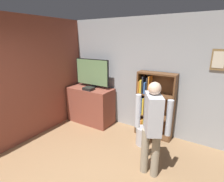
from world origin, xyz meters
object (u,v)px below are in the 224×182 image
television (92,73)px  person (152,123)px  waste_bin (143,136)px  bookshelf (151,106)px  game_console (89,89)px

television → person: television is taller
waste_bin → person: bearing=-60.7°
bookshelf → waste_bin: 0.72m
game_console → bookshelf: size_ratio=0.17×
television → game_console: (0.08, -0.26, -0.35)m
waste_bin → television: bearing=166.5°
game_console → waste_bin: 1.76m
television → game_console: television is taller
television → bookshelf: bearing=3.6°
television → waste_bin: (1.64, -0.39, -1.15)m
television → game_console: bearing=-72.9°
bookshelf → waste_bin: size_ratio=3.80×
person → game_console: bearing=-143.2°
television → bookshelf: television is taller
person → bookshelf: bearing=170.5°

